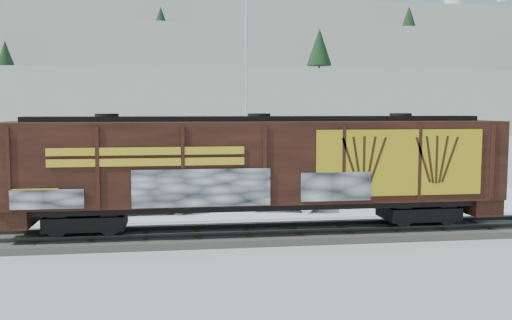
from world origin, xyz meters
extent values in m
plane|color=white|center=(0.00, 0.00, 0.00)|extent=(500.00, 500.00, 0.00)
cube|color=#59544C|center=(0.00, 0.00, 0.14)|extent=(50.00, 3.40, 0.28)
cube|color=#33302D|center=(0.00, -0.72, 0.35)|extent=(50.00, 0.10, 0.15)
cube|color=#33302D|center=(0.00, 0.72, 0.35)|extent=(50.00, 0.10, 0.15)
cube|color=white|center=(0.00, 7.50, 0.01)|extent=(40.00, 8.00, 0.03)
cube|color=white|center=(0.00, 95.00, 6.00)|extent=(360.00, 40.00, 12.00)
cube|color=white|center=(0.00, 125.00, 12.00)|extent=(360.00, 40.00, 24.00)
cube|color=white|center=(0.00, 160.00, 17.50)|extent=(360.00, 50.00, 35.00)
cone|color=black|center=(-40.00, 98.00, 15.84)|extent=(3.64, 3.64, 5.33)
cone|color=black|center=(22.00, 90.00, 17.31)|extent=(5.04, 5.04, 7.38)
cone|color=black|center=(-10.00, 128.00, 28.13)|extent=(3.92, 3.92, 5.74)
cone|color=black|center=(55.00, 124.00, 28.72)|extent=(4.48, 4.48, 6.56)
cone|color=black|center=(10.00, 162.00, 39.43)|extent=(4.20, 4.20, 6.15)
cube|color=black|center=(-10.25, 0.00, 0.88)|extent=(3.00, 2.00, 0.90)
cube|color=black|center=(3.25, 0.00, 0.88)|extent=(3.00, 2.00, 0.90)
cylinder|color=black|center=(-11.20, -0.78, 0.88)|extent=(0.90, 0.12, 0.90)
cube|color=black|center=(-3.50, 0.00, 1.41)|extent=(19.63, 2.40, 0.25)
cube|color=#3D1910|center=(-3.50, 0.00, 3.11)|extent=(19.63, 3.00, 3.16)
cube|color=black|center=(-3.50, 0.00, 4.79)|extent=(18.06, 0.90, 0.20)
cube|color=gold|center=(1.80, -1.54, 3.11)|extent=(6.67, 0.03, 2.56)
cube|color=gold|center=(-7.82, -1.54, 3.46)|extent=(7.07, 0.02, 0.70)
cube|color=silver|center=(-5.86, -1.55, 2.28)|extent=(5.10, 0.03, 1.40)
cylinder|color=silver|center=(-2.45, 12.42, 0.10)|extent=(0.90, 0.90, 0.20)
cylinder|color=silver|center=(-2.45, 12.42, 6.60)|extent=(0.14, 0.14, 13.21)
imported|color=silver|center=(-8.29, 5.92, 0.87)|extent=(4.96, 2.10, 1.67)
imported|color=white|center=(-1.52, 5.69, 0.78)|extent=(4.78, 2.61, 1.49)
imported|color=black|center=(2.11, 7.43, 0.79)|extent=(5.52, 2.98, 1.52)
camera|label=1|loc=(-6.82, -22.42, 5.24)|focal=40.00mm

